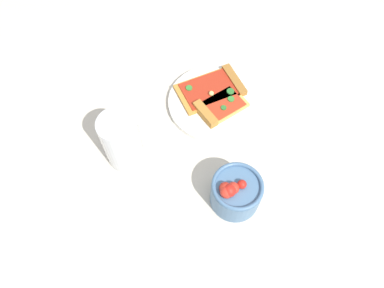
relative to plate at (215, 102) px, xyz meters
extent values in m
plane|color=beige|center=(0.03, -0.02, -0.01)|extent=(2.40, 2.40, 0.00)
cylinder|color=white|center=(0.00, 0.00, 0.00)|extent=(0.22, 0.22, 0.01)
cube|color=gold|center=(-0.03, 0.02, 0.01)|extent=(0.16, 0.18, 0.01)
cube|color=#A36B2D|center=(0.01, 0.07, 0.01)|extent=(0.09, 0.06, 0.02)
cube|color=#B22D19|center=(-0.03, 0.02, 0.02)|extent=(0.14, 0.15, 0.00)
cylinder|color=#388433|center=(-0.07, -0.01, 0.02)|extent=(0.02, 0.02, 0.00)
sphere|color=#EAD172|center=(-0.01, 0.00, 0.02)|extent=(0.01, 0.01, 0.01)
cube|color=#E5B256|center=(0.02, -0.01, 0.01)|extent=(0.11, 0.13, 0.01)
cube|color=#B77A33|center=(0.01, -0.05, 0.02)|extent=(0.08, 0.04, 0.02)
cube|color=red|center=(0.02, -0.01, 0.02)|extent=(0.09, 0.11, 0.00)
cylinder|color=#2D722D|center=(0.03, -0.01, 0.02)|extent=(0.01, 0.01, 0.00)
cylinder|color=#388433|center=(0.04, 0.02, 0.02)|extent=(0.02, 0.02, 0.00)
cylinder|color=#2D722D|center=(0.02, 0.03, 0.02)|extent=(0.02, 0.02, 0.00)
cylinder|color=#4C7299|center=(0.17, -0.18, 0.03)|extent=(0.10, 0.10, 0.07)
torus|color=#4C7299|center=(0.17, -0.18, 0.06)|extent=(0.10, 0.10, 0.01)
sphere|color=red|center=(0.16, -0.19, 0.06)|extent=(0.02, 0.02, 0.02)
sphere|color=red|center=(0.16, -0.20, 0.07)|extent=(0.03, 0.03, 0.03)
sphere|color=red|center=(0.16, -0.20, 0.07)|extent=(0.03, 0.03, 0.03)
sphere|color=red|center=(0.17, -0.17, 0.06)|extent=(0.02, 0.02, 0.02)
sphere|color=red|center=(0.15, -0.20, 0.06)|extent=(0.02, 0.02, 0.02)
cylinder|color=silver|center=(-0.08, -0.23, 0.06)|extent=(0.08, 0.08, 0.13)
cylinder|color=#592D0F|center=(-0.08, -0.23, 0.04)|extent=(0.07, 0.07, 0.09)
cube|color=white|center=(-0.09, -0.23, 0.08)|extent=(0.02, 0.02, 0.02)
cube|color=white|center=(-0.08, -0.25, 0.08)|extent=(0.03, 0.03, 0.02)
camera|label=1|loc=(0.25, -0.45, 0.68)|focal=33.19mm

